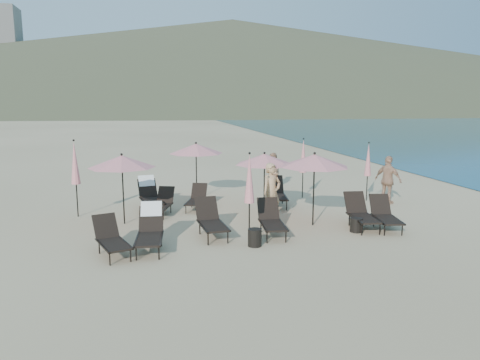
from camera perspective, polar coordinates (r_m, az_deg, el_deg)
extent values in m
plane|color=#D6BA8C|center=(13.67, 6.33, -6.91)|extent=(800.00, 800.00, 0.00)
cone|color=brown|center=(319.78, -0.90, 14.13)|extent=(690.00, 690.00, 55.00)
cone|color=brown|center=(393.83, 17.40, 11.22)|extent=(280.00, 280.00, 32.00)
cube|color=beige|center=(325.28, -20.14, 11.97)|extent=(18.00, 16.00, 38.00)
cube|color=black|center=(12.18, -15.07, -7.63)|extent=(0.94, 1.30, 0.05)
cube|color=black|center=(12.83, -16.07, -5.44)|extent=(0.71, 0.61, 0.60)
cylinder|color=black|center=(11.72, -15.59, -9.25)|extent=(0.04, 0.04, 0.33)
cylinder|color=black|center=(12.65, -16.78, -7.88)|extent=(0.04, 0.04, 0.33)
cylinder|color=black|center=(11.85, -13.19, -8.93)|extent=(0.04, 0.04, 0.33)
cylinder|color=black|center=(12.77, -14.55, -7.61)|extent=(0.04, 0.04, 0.33)
cube|color=black|center=(12.15, -16.47, -7.68)|extent=(0.44, 1.27, 0.04)
cube|color=black|center=(12.29, -13.81, -7.35)|extent=(0.44, 1.27, 0.04)
cube|color=black|center=(12.32, -11.03, -7.11)|extent=(0.79, 1.33, 0.05)
cube|color=black|center=(13.06, -10.77, -4.71)|extent=(0.70, 0.55, 0.65)
cylinder|color=black|center=(11.91, -12.54, -8.74)|extent=(0.04, 0.04, 0.36)
cylinder|color=black|center=(12.94, -12.03, -7.21)|extent=(0.04, 0.04, 0.36)
cylinder|color=black|center=(11.86, -9.86, -8.73)|extent=(0.04, 0.04, 0.36)
cylinder|color=black|center=(12.89, -9.57, -7.18)|extent=(0.04, 0.04, 0.36)
cube|color=black|center=(12.40, -12.48, -7.00)|extent=(0.20, 1.43, 0.04)
cube|color=black|center=(12.35, -9.53, -6.98)|extent=(0.20, 1.43, 0.04)
cube|color=white|center=(13.15, -10.76, -3.49)|extent=(0.60, 0.36, 0.39)
cube|color=black|center=(13.32, -3.27, -5.63)|extent=(0.75, 1.33, 0.05)
cube|color=black|center=(14.06, -4.09, -3.48)|extent=(0.70, 0.53, 0.66)
cylinder|color=black|center=(12.82, -3.92, -7.16)|extent=(0.04, 0.04, 0.36)
cylinder|color=black|center=(13.85, -4.93, -5.87)|extent=(0.04, 0.04, 0.36)
cylinder|color=black|center=(12.95, -1.50, -6.97)|extent=(0.04, 0.04, 0.36)
cylinder|color=black|center=(13.97, -2.69, -5.71)|extent=(0.04, 0.04, 0.36)
cube|color=black|center=(13.30, -4.67, -5.62)|extent=(0.15, 1.44, 0.04)
cube|color=black|center=(13.45, -1.98, -5.42)|extent=(0.15, 1.44, 0.04)
cube|color=black|center=(13.45, 4.06, -5.56)|extent=(0.75, 1.28, 0.05)
cube|color=black|center=(14.16, 3.45, -3.51)|extent=(0.67, 0.52, 0.63)
cylinder|color=black|center=(12.98, 3.31, -6.98)|extent=(0.04, 0.04, 0.35)
cylinder|color=black|center=(13.97, 2.56, -5.74)|extent=(0.04, 0.04, 0.35)
cylinder|color=black|center=(13.08, 5.62, -6.88)|extent=(0.04, 0.04, 0.35)
cylinder|color=black|center=(14.06, 4.70, -5.66)|extent=(0.04, 0.04, 0.35)
cube|color=black|center=(13.45, 2.73, -5.51)|extent=(0.18, 1.37, 0.04)
cube|color=black|center=(13.56, 5.29, -5.41)|extent=(0.18, 1.37, 0.04)
cube|color=black|center=(14.65, 14.94, -4.55)|extent=(0.78, 1.32, 0.05)
cube|color=black|center=(15.34, 13.85, -2.66)|extent=(0.70, 0.54, 0.65)
cylinder|color=black|center=(14.13, 14.64, -5.86)|extent=(0.04, 0.04, 0.36)
cylinder|color=black|center=(15.10, 13.18, -4.78)|extent=(0.04, 0.04, 0.36)
cylinder|color=black|center=(14.33, 16.69, -5.74)|extent=(0.04, 0.04, 0.36)
cylinder|color=black|center=(15.29, 15.11, -4.68)|extent=(0.04, 0.04, 0.36)
cube|color=black|center=(14.58, 13.71, -4.52)|extent=(0.19, 1.41, 0.04)
cube|color=black|center=(14.81, 16.01, -4.40)|extent=(0.19, 1.41, 0.04)
cube|color=black|center=(14.77, 17.59, -4.64)|extent=(0.83, 1.29, 0.05)
cube|color=black|center=(15.44, 16.69, -2.86)|extent=(0.69, 0.56, 0.61)
cylinder|color=black|center=(14.28, 17.21, -5.86)|extent=(0.04, 0.04, 0.34)
cylinder|color=black|center=(15.21, 15.99, -4.83)|extent=(0.04, 0.04, 0.34)
cylinder|color=black|center=(14.45, 19.16, -5.78)|extent=(0.04, 0.04, 0.34)
cylinder|color=black|center=(15.37, 17.84, -4.77)|extent=(0.04, 0.04, 0.34)
cube|color=black|center=(14.72, 16.43, -4.59)|extent=(0.30, 1.32, 0.04)
cube|color=black|center=(14.91, 18.62, -4.52)|extent=(0.30, 1.32, 0.04)
cube|color=black|center=(16.75, -10.66, -2.56)|extent=(0.84, 1.36, 0.05)
cube|color=black|center=(17.52, -11.22, -0.99)|extent=(0.72, 0.58, 0.66)
cylinder|color=black|center=(16.24, -11.25, -3.67)|extent=(0.04, 0.04, 0.36)
cylinder|color=black|center=(17.29, -11.89, -2.86)|extent=(0.04, 0.04, 0.36)
cylinder|color=black|center=(16.34, -9.34, -3.52)|extent=(0.04, 0.04, 0.36)
cylinder|color=black|center=(17.39, -10.10, -2.73)|extent=(0.04, 0.04, 0.36)
cube|color=black|center=(16.75, -11.77, -2.56)|extent=(0.26, 1.42, 0.04)
cube|color=black|center=(16.86, -9.63, -2.41)|extent=(0.26, 1.42, 0.04)
cube|color=white|center=(17.62, -11.33, -0.10)|extent=(0.61, 0.38, 0.40)
cube|color=black|center=(16.04, -9.73, -3.27)|extent=(0.90, 1.22, 0.05)
cube|color=black|center=(16.68, -9.04, -1.80)|extent=(0.67, 0.58, 0.57)
cylinder|color=black|center=(15.73, -11.01, -4.20)|extent=(0.03, 0.03, 0.31)
cylinder|color=black|center=(16.60, -10.03, -3.42)|extent=(0.03, 0.03, 0.31)
cylinder|color=black|center=(15.59, -9.34, -4.27)|extent=(0.03, 0.03, 0.31)
cylinder|color=black|center=(16.47, -8.44, -3.48)|extent=(0.03, 0.03, 0.31)
cube|color=black|center=(16.16, -10.62, -3.17)|extent=(0.44, 1.18, 0.04)
cube|color=black|center=(16.01, -8.74, -3.24)|extent=(0.44, 1.18, 0.04)
cube|color=black|center=(16.64, -5.49, -2.72)|extent=(0.88, 1.20, 0.04)
cube|color=black|center=(17.28, -5.00, -1.35)|extent=(0.66, 0.57, 0.56)
cylinder|color=black|center=(16.30, -6.62, -3.59)|extent=(0.03, 0.03, 0.31)
cylinder|color=black|center=(17.18, -5.91, -2.88)|extent=(0.03, 0.03, 0.31)
cylinder|color=black|center=(16.20, -5.01, -3.65)|extent=(0.03, 0.03, 0.31)
cylinder|color=black|center=(17.08, -4.38, -2.93)|extent=(0.03, 0.03, 0.31)
cube|color=black|center=(16.74, -6.36, -2.63)|extent=(0.43, 1.16, 0.04)
cube|color=black|center=(16.62, -4.55, -2.69)|extent=(0.43, 1.16, 0.04)
cube|color=black|center=(17.22, 4.55, -2.09)|extent=(0.87, 1.37, 0.05)
cube|color=black|center=(17.99, 4.23, -0.55)|extent=(0.73, 0.59, 0.66)
cylinder|color=black|center=(16.71, 3.83, -3.11)|extent=(0.04, 0.04, 0.36)
cylinder|color=black|center=(17.77, 3.43, -2.32)|extent=(0.04, 0.04, 0.36)
cylinder|color=black|center=(16.78, 5.70, -3.09)|extent=(0.04, 0.04, 0.36)
cylinder|color=black|center=(17.84, 5.20, -2.30)|extent=(0.04, 0.04, 0.36)
cube|color=black|center=(17.23, 3.48, -2.03)|extent=(0.29, 1.42, 0.04)
cube|color=black|center=(17.31, 5.58, -2.00)|extent=(0.29, 1.42, 0.04)
cylinder|color=black|center=(15.18, -14.06, -1.36)|extent=(0.04, 0.04, 2.10)
cone|color=pink|center=(15.02, -14.21, 2.21)|extent=(2.10, 2.10, 0.38)
sphere|color=black|center=(15.00, -14.24, 3.04)|extent=(0.08, 0.08, 0.08)
cylinder|color=black|center=(15.95, 2.97, -0.70)|extent=(0.04, 0.04, 2.01)
cone|color=pink|center=(15.81, 3.00, 2.55)|extent=(2.01, 2.01, 0.36)
sphere|color=black|center=(15.78, 3.01, 3.31)|extent=(0.08, 0.08, 0.08)
cylinder|color=black|center=(14.73, 8.96, -1.41)|extent=(0.05, 0.05, 2.16)
cone|color=pink|center=(14.58, 9.06, 2.35)|extent=(2.16, 2.16, 0.39)
sphere|color=black|center=(14.55, 9.09, 3.23)|extent=(0.08, 0.08, 0.08)
cylinder|color=black|center=(18.45, -5.34, 0.88)|extent=(0.04, 0.04, 2.11)
cone|color=pink|center=(18.32, -5.39, 3.83)|extent=(2.11, 2.11, 0.38)
sphere|color=black|center=(18.30, -5.40, 4.52)|extent=(0.08, 0.08, 0.08)
cylinder|color=black|center=(13.20, 1.13, -5.04)|extent=(0.04, 0.04, 1.07)
cone|color=pink|center=(12.94, 1.15, 0.17)|extent=(0.29, 0.29, 1.36)
sphere|color=black|center=(12.84, 1.16, 3.29)|extent=(0.07, 0.07, 0.07)
cylinder|color=black|center=(18.86, 15.20, -0.97)|extent=(0.04, 0.04, 0.99)
cone|color=pink|center=(18.69, 15.36, 2.42)|extent=(0.27, 0.27, 1.26)
sphere|color=black|center=(18.62, 15.45, 4.42)|extent=(0.06, 0.06, 0.06)
cylinder|color=black|center=(16.66, -19.23, -2.35)|extent=(0.04, 0.04, 1.12)
cone|color=pink|center=(16.45, -19.48, 2.00)|extent=(0.31, 0.31, 1.43)
sphere|color=black|center=(16.38, -19.63, 4.58)|extent=(0.07, 0.07, 0.07)
cylinder|color=black|center=(18.92, 7.63, -0.61)|extent=(0.04, 0.04, 1.03)
cone|color=pink|center=(18.74, 7.72, 2.92)|extent=(0.28, 0.28, 1.31)
sphere|color=black|center=(18.67, 7.77, 5.01)|extent=(0.07, 0.07, 0.07)
cylinder|color=black|center=(12.70, 1.80, -7.03)|extent=(0.37, 0.37, 0.48)
cylinder|color=black|center=(14.45, 14.00, -5.33)|extent=(0.38, 0.38, 0.43)
imported|color=tan|center=(15.04, 3.87, -1.54)|extent=(0.82, 0.69, 1.92)
imported|color=#AD7B59|center=(20.74, 4.04, 1.15)|extent=(0.61, 0.78, 1.58)
imported|color=tan|center=(18.45, 17.60, 0.00)|extent=(0.93, 1.15, 1.82)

